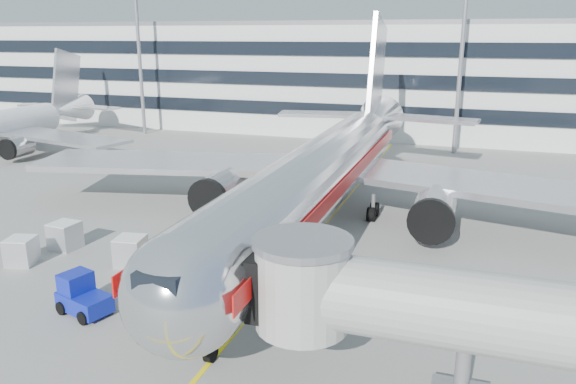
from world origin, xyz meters
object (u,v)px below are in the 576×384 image
(main_jet, at_px, (327,169))
(cargo_container_left, at_px, (65,236))
(cargo_container_front, at_px, (131,251))
(cargo_container_right, at_px, (21,251))
(baggage_tug, at_px, (82,296))
(ramp_worker, at_px, (198,265))
(belt_loader, at_px, (198,262))

(main_jet, xyz_separation_m, cargo_container_left, (-15.23, -10.56, -3.33))
(cargo_container_front, bearing_deg, cargo_container_left, 170.26)
(main_jet, xyz_separation_m, cargo_container_right, (-16.00, -13.62, -3.37))
(baggage_tug, distance_m, cargo_container_front, 6.29)
(baggage_tug, xyz_separation_m, cargo_container_right, (-7.74, 4.11, -0.05))
(cargo_container_left, relative_size, ramp_worker, 1.02)
(cargo_container_front, bearing_deg, belt_loader, 4.93)
(main_jet, distance_m, cargo_container_front, 15.30)
(cargo_container_left, bearing_deg, cargo_container_front, -9.74)
(main_jet, bearing_deg, baggage_tug, -114.98)
(baggage_tug, xyz_separation_m, ramp_worker, (3.75, 5.55, -0.02))
(ramp_worker, bearing_deg, cargo_container_right, 133.95)
(main_jet, xyz_separation_m, ramp_worker, (-4.51, -12.18, -3.34))
(cargo_container_right, xyz_separation_m, cargo_container_front, (6.54, 2.07, 0.04))
(ramp_worker, bearing_deg, belt_loader, 62.70)
(baggage_tug, bearing_deg, cargo_container_front, 101.01)
(main_jet, relative_size, cargo_container_right, 25.99)
(baggage_tug, xyz_separation_m, cargo_container_front, (-1.20, 6.18, -0.01))
(baggage_tug, bearing_deg, cargo_container_left, 134.21)
(cargo_container_left, xyz_separation_m, cargo_container_right, (-0.77, -3.06, -0.04))
(main_jet, bearing_deg, belt_loader, -114.14)
(belt_loader, bearing_deg, baggage_tug, -116.40)
(cargo_container_front, bearing_deg, baggage_tug, -78.99)
(baggage_tug, height_order, cargo_container_right, baggage_tug)
(cargo_container_front, relative_size, ramp_worker, 1.08)
(cargo_container_front, bearing_deg, ramp_worker, -7.21)
(belt_loader, bearing_deg, cargo_container_left, 176.61)
(main_jet, distance_m, cargo_container_right, 21.28)
(baggage_tug, height_order, cargo_container_left, baggage_tug)
(main_jet, bearing_deg, cargo_container_right, -139.59)
(cargo_container_front, bearing_deg, main_jet, 50.68)
(main_jet, relative_size, belt_loader, 11.28)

